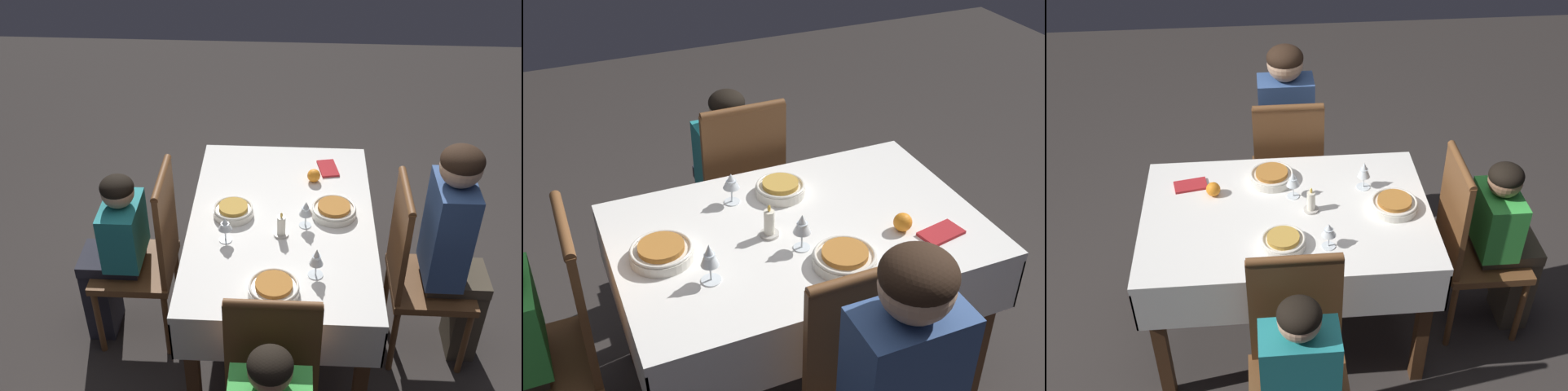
% 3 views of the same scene
% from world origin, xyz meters
% --- Properties ---
extents(ground_plane, '(8.00, 8.00, 0.00)m').
position_xyz_m(ground_plane, '(0.00, 0.00, 0.00)').
color(ground_plane, '#332D2B').
extents(dining_table, '(1.33, 0.88, 0.78)m').
position_xyz_m(dining_table, '(0.00, 0.00, 0.67)').
color(dining_table, white).
rests_on(dining_table, ground_plane).
extents(chair_north, '(0.40, 0.41, 1.02)m').
position_xyz_m(chair_north, '(0.05, 0.67, 0.54)').
color(chair_north, brown).
rests_on(chair_north, ground_plane).
extents(chair_east, '(0.41, 0.40, 1.02)m').
position_xyz_m(chair_east, '(0.89, -0.01, 0.54)').
color(chair_east, brown).
rests_on(chair_east, ground_plane).
extents(chair_south, '(0.40, 0.41, 1.02)m').
position_xyz_m(chair_south, '(0.00, -0.67, 0.54)').
color(chair_south, brown).
rests_on(chair_south, ground_plane).
extents(person_adult_denim, '(0.30, 0.34, 1.24)m').
position_xyz_m(person_adult_denim, '(0.05, 0.83, 0.70)').
color(person_adult_denim, '#4C4233').
rests_on(person_adult_denim, ground_plane).
extents(person_child_green, '(0.33, 0.30, 0.99)m').
position_xyz_m(person_child_green, '(1.07, -0.01, 0.54)').
color(person_child_green, '#4C4233').
rests_on(person_child_green, ground_plane).
extents(bowl_north, '(0.22, 0.22, 0.06)m').
position_xyz_m(bowl_north, '(-0.06, 0.25, 0.80)').
color(bowl_north, silver).
rests_on(bowl_north, dining_table).
extents(wine_glass_north, '(0.06, 0.06, 0.14)m').
position_xyz_m(wine_glass_north, '(0.04, 0.11, 0.87)').
color(wine_glass_north, white).
rests_on(wine_glass_north, dining_table).
extents(bowl_east, '(0.22, 0.22, 0.06)m').
position_xyz_m(bowl_east, '(0.49, -0.02, 0.80)').
color(bowl_east, silver).
rests_on(bowl_east, dining_table).
extents(wine_glass_east, '(0.07, 0.07, 0.15)m').
position_xyz_m(wine_glass_east, '(0.38, 0.16, 0.87)').
color(wine_glass_east, white).
rests_on(wine_glass_east, dining_table).
extents(bowl_south, '(0.19, 0.19, 0.06)m').
position_xyz_m(bowl_south, '(-0.03, -0.23, 0.80)').
color(bowl_south, silver).
rests_on(bowl_south, dining_table).
extents(wine_glass_south, '(0.06, 0.06, 0.13)m').
position_xyz_m(wine_glass_south, '(0.16, -0.25, 0.87)').
color(wine_glass_south, white).
rests_on(wine_glass_south, dining_table).
extents(candle_centerpiece, '(0.07, 0.07, 0.13)m').
position_xyz_m(candle_centerpiece, '(0.11, 0.00, 0.82)').
color(candle_centerpiece, beige).
rests_on(candle_centerpiece, dining_table).
extents(orange_fruit, '(0.07, 0.07, 0.07)m').
position_xyz_m(orange_fruit, '(-0.34, 0.16, 0.81)').
color(orange_fruit, orange).
rests_on(orange_fruit, dining_table).
extents(napkin_red_folded, '(0.17, 0.12, 0.01)m').
position_xyz_m(napkin_red_folded, '(-0.45, 0.23, 0.78)').
color(napkin_red_folded, '#AD2328').
rests_on(napkin_red_folded, dining_table).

